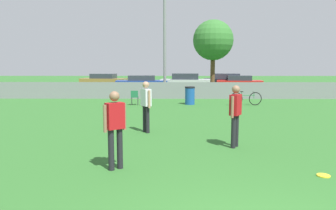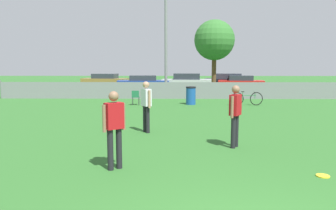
# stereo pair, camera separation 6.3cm
# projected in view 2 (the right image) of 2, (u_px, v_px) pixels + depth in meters

# --- Properties ---
(fence_backline) EXTENTS (25.35, 0.07, 1.21)m
(fence_backline) POSITION_uv_depth(u_px,v_px,m) (191.00, 90.00, 21.57)
(fence_backline) COLOR gray
(fence_backline) RESTS_ON ground_plane
(light_pole) EXTENTS (0.90, 0.36, 10.33)m
(light_pole) POSITION_uv_depth(u_px,v_px,m) (166.00, 10.00, 22.43)
(light_pole) COLOR gray
(light_pole) RESTS_ON ground_plane
(tree_near_pole) EXTENTS (2.87, 2.87, 5.42)m
(tree_near_pole) POSITION_uv_depth(u_px,v_px,m) (214.00, 40.00, 23.25)
(tree_near_pole) COLOR brown
(tree_near_pole) RESTS_ON ground_plane
(player_thrower_red) EXTENTS (0.45, 0.41, 1.72)m
(player_thrower_red) POSITION_uv_depth(u_px,v_px,m) (114.00, 124.00, 7.05)
(player_thrower_red) COLOR black
(player_thrower_red) RESTS_ON ground_plane
(player_receiver_white) EXTENTS (0.39, 0.47, 1.72)m
(player_receiver_white) POSITION_uv_depth(u_px,v_px,m) (146.00, 103.00, 10.90)
(player_receiver_white) COLOR black
(player_receiver_white) RESTS_ON ground_plane
(player_defender_red) EXTENTS (0.39, 0.47, 1.72)m
(player_defender_red) POSITION_uv_depth(u_px,v_px,m) (235.00, 112.00, 8.93)
(player_defender_red) COLOR black
(player_defender_red) RESTS_ON ground_plane
(frisbee_disc) EXTENTS (0.27, 0.27, 0.03)m
(frisbee_disc) POSITION_uv_depth(u_px,v_px,m) (323.00, 176.00, 6.70)
(frisbee_disc) COLOR yellow
(frisbee_disc) RESTS_ON ground_plane
(folding_chair_sideline) EXTENTS (0.41, 0.41, 0.82)m
(folding_chair_sideline) POSITION_uv_depth(u_px,v_px,m) (136.00, 96.00, 18.29)
(folding_chair_sideline) COLOR #333338
(folding_chair_sideline) RESTS_ON ground_plane
(bicycle_sideline) EXTENTS (1.83, 0.44, 0.79)m
(bicycle_sideline) POSITION_uv_depth(u_px,v_px,m) (247.00, 99.00, 18.14)
(bicycle_sideline) COLOR black
(bicycle_sideline) RESTS_ON ground_plane
(trash_bin) EXTENTS (0.57, 0.57, 1.02)m
(trash_bin) POSITION_uv_depth(u_px,v_px,m) (191.00, 95.00, 18.57)
(trash_bin) COLOR #194C99
(trash_bin) RESTS_ON ground_plane
(parked_car_tan) EXTENTS (4.76, 2.40, 1.32)m
(parked_car_tan) POSITION_uv_depth(u_px,v_px,m) (105.00, 80.00, 32.99)
(parked_car_tan) COLOR black
(parked_car_tan) RESTS_ON ground_plane
(parked_car_blue) EXTENTS (4.68, 2.14, 1.28)m
(parked_car_blue) POSITION_uv_depth(u_px,v_px,m) (143.00, 82.00, 29.61)
(parked_car_blue) COLOR black
(parked_car_blue) RESTS_ON ground_plane
(parked_car_silver) EXTENTS (4.64, 2.20, 1.45)m
(parked_car_silver) POSITION_uv_depth(u_px,v_px,m) (187.00, 82.00, 29.81)
(parked_car_silver) COLOR black
(parked_car_silver) RESTS_ON ground_plane
(parked_car_dark) EXTENTS (4.81, 2.70, 1.39)m
(parked_car_dark) POSITION_uv_depth(u_px,v_px,m) (229.00, 81.00, 31.38)
(parked_car_dark) COLOR black
(parked_car_dark) RESTS_ON ground_plane
(parked_car_red) EXTENTS (4.27, 2.30, 1.26)m
(parked_car_red) POSITION_uv_depth(u_px,v_px,m) (241.00, 82.00, 29.70)
(parked_car_red) COLOR black
(parked_car_red) RESTS_ON ground_plane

